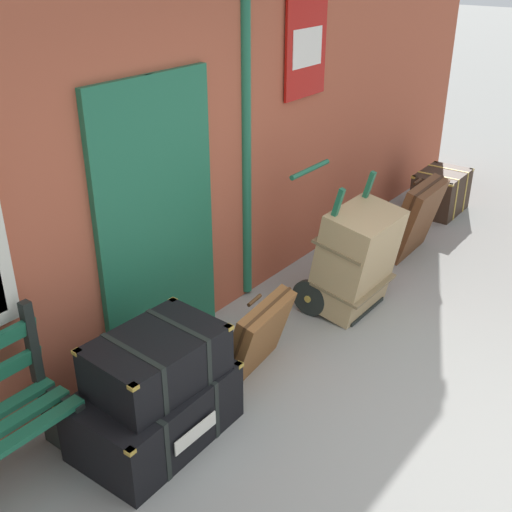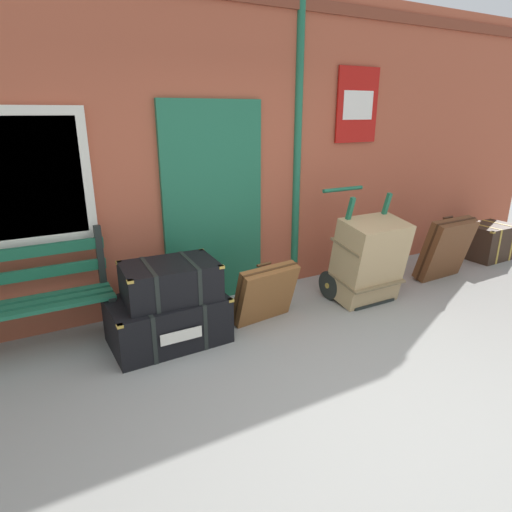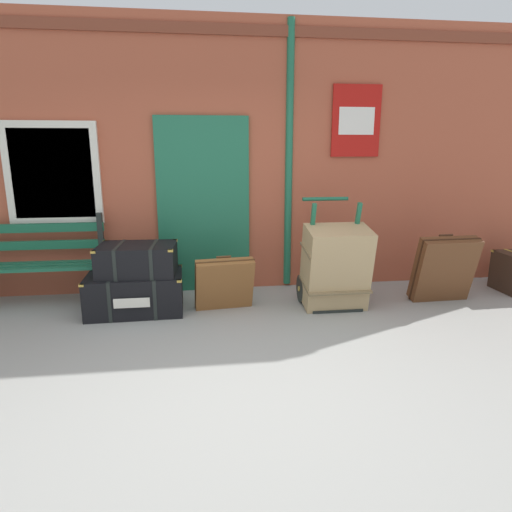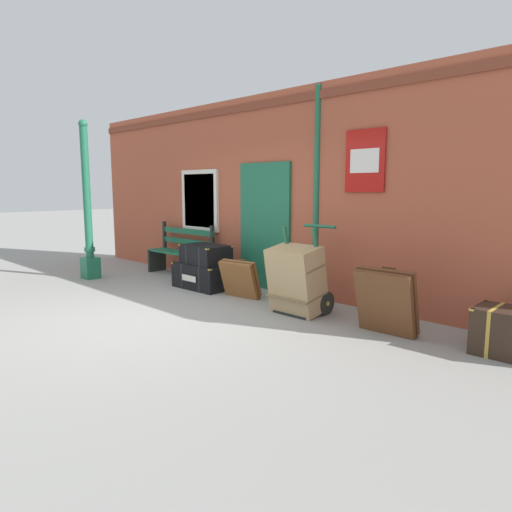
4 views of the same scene
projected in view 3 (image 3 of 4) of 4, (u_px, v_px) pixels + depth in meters
ground_plane at (231, 389)px, 3.30m from camera, size 60.00×60.00×0.00m
brick_facade at (212, 159)px, 5.42m from camera, size 10.40×0.35×3.20m
platform_bench at (31, 266)px, 5.01m from camera, size 1.60×0.43×1.01m
steamer_trunk_base at (136, 292)px, 4.83m from camera, size 1.03×0.68×0.43m
steamer_trunk_middle at (137, 259)px, 4.74m from camera, size 0.83×0.59×0.33m
porters_trolley at (330, 280)px, 5.07m from camera, size 0.71×0.67×1.18m
large_brown_trunk at (336, 267)px, 4.85m from camera, size 0.70×0.58×0.94m
suitcase_caramel at (224, 284)px, 4.85m from camera, size 0.66×0.38×0.60m
suitcase_oxblood at (444, 269)px, 5.08m from camera, size 0.70×0.38×0.79m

